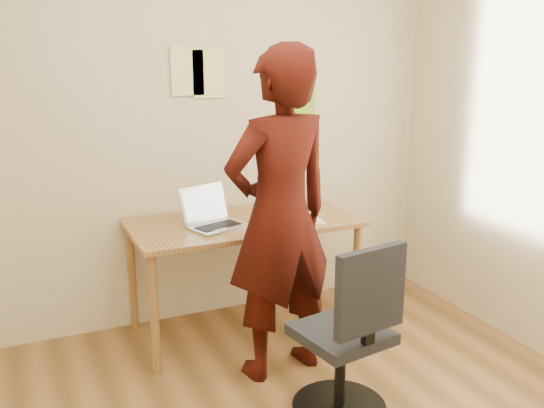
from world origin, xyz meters
name	(u,v)px	position (x,y,z in m)	size (l,w,h in m)	color
room	(314,167)	(0.00, 0.00, 1.35)	(3.58, 3.58, 2.78)	brown
desk	(243,234)	(0.25, 1.38, 0.65)	(1.40, 0.70, 0.74)	olive
laptop	(212,218)	(0.04, 1.35, 0.79)	(0.40, 0.37, 0.23)	#AFAFB7
paper_sheet	(300,218)	(0.60, 1.29, 0.74)	(0.23, 0.33, 0.00)	white
phone	(299,223)	(0.53, 1.17, 0.74)	(0.12, 0.14, 0.01)	black
wall_note_left	(187,71)	(0.02, 1.74, 1.64)	(0.21, 0.00, 0.30)	#EAE48B
wall_note_mid	(209,74)	(0.16, 1.74, 1.62)	(0.21, 0.00, 0.30)	#EAE48B
wall_note_right	(303,100)	(0.83, 1.74, 1.44)	(0.18, 0.00, 0.24)	#81B929
office_chair	(349,344)	(0.36, 0.29, 0.39)	(0.48, 0.48, 0.92)	black
person	(280,217)	(0.25, 0.84, 0.91)	(0.66, 0.43, 1.81)	black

